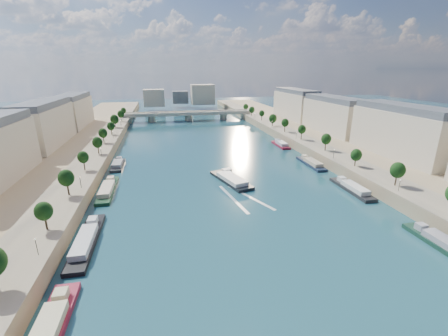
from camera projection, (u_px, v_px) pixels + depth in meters
name	position (u px, v px, depth m)	size (l,w,h in m)	color
ground	(215.00, 166.00, 142.95)	(700.00, 700.00, 0.00)	#0D2C3A
quay_left	(50.00, 171.00, 128.09)	(44.00, 520.00, 5.00)	#9E8460
quay_right	(351.00, 153.00, 156.23)	(44.00, 520.00, 5.00)	#9E8460
pave_left	(87.00, 163.00, 130.21)	(14.00, 520.00, 0.10)	gray
pave_right	(325.00, 150.00, 152.49)	(14.00, 520.00, 0.10)	gray
trees_left	(91.00, 150.00, 130.75)	(4.80, 268.80, 8.26)	#382B1E
trees_right	(313.00, 135.00, 159.68)	(4.80, 268.80, 8.26)	#382B1E
lamps_left	(92.00, 164.00, 120.95)	(0.36, 200.36, 4.28)	black
lamps_right	(313.00, 143.00, 155.40)	(0.36, 200.36, 4.28)	black
buildings_left	(21.00, 135.00, 132.29)	(16.00, 226.00, 23.20)	beige
buildings_right	(362.00, 122.00, 165.52)	(16.00, 226.00, 23.20)	beige
skyline	(184.00, 96.00, 342.82)	(79.00, 42.00, 22.00)	beige
bridge	(188.00, 115.00, 266.69)	(112.00, 12.00, 8.15)	#C1B79E
tour_barge	(231.00, 180.00, 122.91)	(13.88, 25.93, 3.58)	black
wake	(241.00, 198.00, 107.69)	(14.84, 25.85, 0.04)	silver
moored_barges_left	(87.00, 240.00, 79.51)	(5.00, 155.56, 3.60)	black
moored_barges_right	(356.00, 191.00, 111.58)	(5.00, 159.78, 3.60)	black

